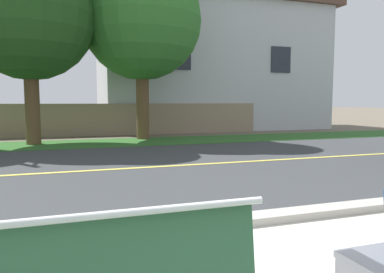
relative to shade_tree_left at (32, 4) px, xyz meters
The scene contains 9 objects.
ground_plane 6.68m from the shade_tree_left, 59.58° to the right, with size 140.00×140.00×0.00m, color #665B4C.
curb_edge 11.05m from the shade_tree_left, 76.18° to the right, with size 44.00×0.30×0.11m, color #ADA89E.
street_asphalt 7.69m from the shade_tree_left, 66.78° to the right, with size 52.00×8.00×0.01m, color #383A3D.
road_centre_line 7.68m from the shade_tree_left, 66.78° to the right, with size 48.00×0.14×0.01m, color #E0CC4C.
far_verge_grass 5.30m from the shade_tree_left, ahead, with size 48.00×2.80×0.02m, color #2D6026.
shade_tree_left is the anchor object (origin of this frame).
shade_tree_centre 4.03m from the shade_tree_left, ahead, with size 4.64×4.64×7.66m.
garden_wall 5.87m from the shade_tree_left, 41.18° to the left, with size 13.00×0.36×1.40m, color gray.
house_across_street 10.58m from the shade_tree_left, 34.87° to the left, with size 12.87×6.91×7.15m.
Camera 1 is at (-1.31, -1.52, 1.49)m, focal length 34.17 mm.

